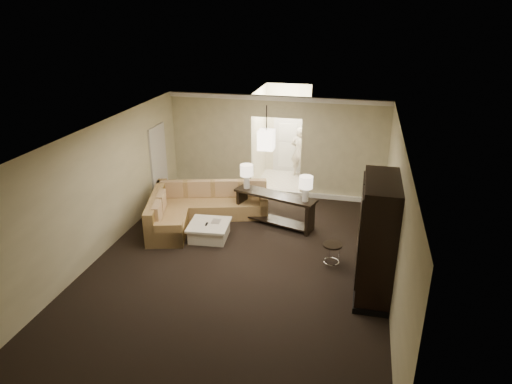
% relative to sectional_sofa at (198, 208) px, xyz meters
% --- Properties ---
extents(ground, '(8.00, 8.00, 0.00)m').
position_rel_sectional_sofa_xyz_m(ground, '(1.54, -1.82, -0.34)').
color(ground, black).
rests_on(ground, ground).
extents(wall_back, '(6.00, 0.04, 2.80)m').
position_rel_sectional_sofa_xyz_m(wall_back, '(1.54, 2.18, 1.06)').
color(wall_back, beige).
rests_on(wall_back, ground).
extents(wall_front, '(6.00, 0.04, 2.80)m').
position_rel_sectional_sofa_xyz_m(wall_front, '(1.54, -5.82, 1.06)').
color(wall_front, beige).
rests_on(wall_front, ground).
extents(wall_left, '(0.04, 8.00, 2.80)m').
position_rel_sectional_sofa_xyz_m(wall_left, '(-1.46, -1.82, 1.06)').
color(wall_left, beige).
rests_on(wall_left, ground).
extents(wall_right, '(0.04, 8.00, 2.80)m').
position_rel_sectional_sofa_xyz_m(wall_right, '(4.54, -1.82, 1.06)').
color(wall_right, beige).
rests_on(wall_right, ground).
extents(ceiling, '(6.00, 8.00, 0.02)m').
position_rel_sectional_sofa_xyz_m(ceiling, '(1.54, -1.82, 2.46)').
color(ceiling, white).
rests_on(ceiling, wall_back).
extents(crown_molding, '(6.00, 0.10, 0.12)m').
position_rel_sectional_sofa_xyz_m(crown_molding, '(1.54, 2.13, 2.39)').
color(crown_molding, white).
rests_on(crown_molding, wall_back).
extents(baseboard, '(6.00, 0.10, 0.12)m').
position_rel_sectional_sofa_xyz_m(baseboard, '(1.54, 2.13, -0.28)').
color(baseboard, white).
rests_on(baseboard, ground).
extents(side_door, '(0.05, 0.90, 2.10)m').
position_rel_sectional_sofa_xyz_m(side_door, '(-1.43, 0.98, 0.71)').
color(side_door, silver).
rests_on(side_door, ground).
extents(foyer, '(1.44, 2.02, 2.80)m').
position_rel_sectional_sofa_xyz_m(foyer, '(1.54, 3.53, 0.96)').
color(foyer, silver).
rests_on(foyer, ground).
extents(sectional_sofa, '(2.96, 2.83, 0.84)m').
position_rel_sectional_sofa_xyz_m(sectional_sofa, '(0.00, 0.00, 0.00)').
color(sectional_sofa, brown).
rests_on(sectional_sofa, ground).
extents(coffee_table, '(0.99, 0.99, 0.38)m').
position_rel_sectional_sofa_xyz_m(coffee_table, '(0.57, -0.82, -0.15)').
color(coffee_table, white).
rests_on(coffee_table, ground).
extents(console_table, '(2.11, 1.06, 0.80)m').
position_rel_sectional_sofa_xyz_m(console_table, '(1.91, 0.23, 0.14)').
color(console_table, black).
rests_on(console_table, ground).
extents(armoire, '(0.67, 1.57, 2.25)m').
position_rel_sectional_sofa_xyz_m(armoire, '(4.23, -2.14, 0.74)').
color(armoire, black).
rests_on(armoire, ground).
extents(drink_table, '(0.40, 0.40, 0.50)m').
position_rel_sectional_sofa_xyz_m(drink_table, '(3.42, -1.39, 0.02)').
color(drink_table, black).
rests_on(drink_table, ground).
extents(table_lamp_left, '(0.32, 0.32, 0.61)m').
position_rel_sectional_sofa_xyz_m(table_lamp_left, '(1.14, 0.47, 0.87)').
color(table_lamp_left, white).
rests_on(table_lamp_left, console_table).
extents(table_lamp_right, '(0.32, 0.32, 0.61)m').
position_rel_sectional_sofa_xyz_m(table_lamp_right, '(2.67, -0.01, 0.87)').
color(table_lamp_right, white).
rests_on(table_lamp_right, console_table).
extents(pendant_light, '(0.38, 0.38, 1.09)m').
position_rel_sectional_sofa_xyz_m(pendant_light, '(1.54, 0.88, 1.62)').
color(pendant_light, black).
rests_on(pendant_light, ceiling).
extents(person, '(0.70, 0.53, 1.75)m').
position_rel_sectional_sofa_xyz_m(person, '(1.99, 3.78, 0.54)').
color(person, beige).
rests_on(person, ground).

